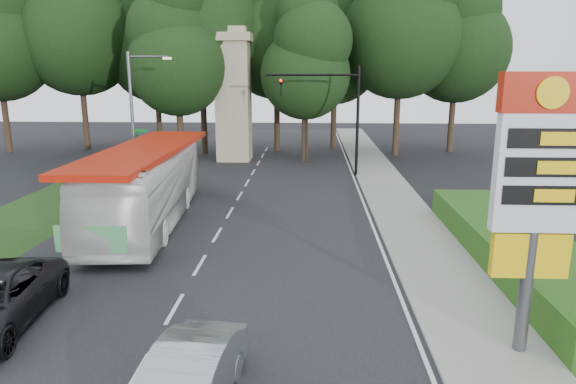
{
  "coord_description": "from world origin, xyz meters",
  "views": [
    {
      "loc": [
        3.97,
        -9.76,
        6.86
      ],
      "look_at": [
        3.09,
        9.91,
        2.2
      ],
      "focal_mm": 32.0,
      "sensor_mm": 36.0,
      "label": 1
    }
  ],
  "objects_px": {
    "gas_station_pylon": "(539,179)",
    "traffic_signal_mast": "(338,105)",
    "monument": "(234,94)",
    "transit_bus": "(147,186)",
    "streetlight_signs": "(135,111)",
    "sedan_silver": "(186,383)"
  },
  "relations": [
    {
      "from": "streetlight_signs",
      "to": "monument",
      "type": "relative_size",
      "value": 0.8
    },
    {
      "from": "monument",
      "to": "transit_bus",
      "type": "xyz_separation_m",
      "value": [
        -1.5,
        -17.27,
        -3.35
      ]
    },
    {
      "from": "monument",
      "to": "transit_bus",
      "type": "relative_size",
      "value": 0.8
    },
    {
      "from": "streetlight_signs",
      "to": "sedan_silver",
      "type": "xyz_separation_m",
      "value": [
        8.49,
        -22.69,
        -3.73
      ]
    },
    {
      "from": "traffic_signal_mast",
      "to": "streetlight_signs",
      "type": "height_order",
      "value": "streetlight_signs"
    },
    {
      "from": "monument",
      "to": "sedan_silver",
      "type": "distance_m",
      "value": 31.19
    },
    {
      "from": "sedan_silver",
      "to": "traffic_signal_mast",
      "type": "bearing_deg",
      "value": 87.85
    },
    {
      "from": "streetlight_signs",
      "to": "gas_station_pylon",
      "type": "bearing_deg",
      "value": -51.04
    },
    {
      "from": "gas_station_pylon",
      "to": "monument",
      "type": "relative_size",
      "value": 0.68
    },
    {
      "from": "gas_station_pylon",
      "to": "monument",
      "type": "height_order",
      "value": "monument"
    },
    {
      "from": "gas_station_pylon",
      "to": "monument",
      "type": "xyz_separation_m",
      "value": [
        -11.2,
        28.01,
        0.66
      ]
    },
    {
      "from": "streetlight_signs",
      "to": "monument",
      "type": "xyz_separation_m",
      "value": [
        4.99,
        7.99,
        0.67
      ]
    },
    {
      "from": "sedan_silver",
      "to": "streetlight_signs",
      "type": "bearing_deg",
      "value": 117.97
    },
    {
      "from": "traffic_signal_mast",
      "to": "transit_bus",
      "type": "distance_m",
      "value": 14.83
    },
    {
      "from": "gas_station_pylon",
      "to": "sedan_silver",
      "type": "distance_m",
      "value": 8.97
    },
    {
      "from": "gas_station_pylon",
      "to": "transit_bus",
      "type": "height_order",
      "value": "gas_station_pylon"
    },
    {
      "from": "traffic_signal_mast",
      "to": "gas_station_pylon",
      "type": "bearing_deg",
      "value": -80.91
    },
    {
      "from": "gas_station_pylon",
      "to": "traffic_signal_mast",
      "type": "relative_size",
      "value": 0.95
    },
    {
      "from": "gas_station_pylon",
      "to": "monument",
      "type": "distance_m",
      "value": 30.17
    },
    {
      "from": "gas_station_pylon",
      "to": "traffic_signal_mast",
      "type": "distance_m",
      "value": 22.29
    },
    {
      "from": "monument",
      "to": "gas_station_pylon",
      "type": "bearing_deg",
      "value": -68.2
    },
    {
      "from": "gas_station_pylon",
      "to": "sedan_silver",
      "type": "height_order",
      "value": "gas_station_pylon"
    }
  ]
}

